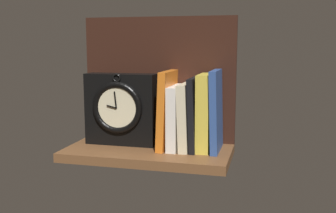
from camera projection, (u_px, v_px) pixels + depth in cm
name	position (u px, v px, depth cm)	size (l,w,h in cm)	color
ground_plane	(148.00, 153.00, 112.91)	(46.31, 23.38, 2.50)	brown
back_panel	(159.00, 79.00, 120.46)	(46.31, 1.20, 37.19)	black
book_orange_pandolfini	(167.00, 109.00, 112.77)	(2.08, 14.95, 21.74)	orange
book_white_catcher	(176.00, 117.00, 112.42)	(2.76, 14.17, 17.67)	silver
book_cream_twain	(187.00, 116.00, 111.64)	(2.52, 14.09, 18.38)	beige
book_black_skeptic	(195.00, 114.00, 110.92)	(1.63, 13.76, 20.07)	black
book_yellow_seinlanguage	(205.00, 112.00, 110.14)	(3.51, 12.25, 21.06)	gold
book_blue_modern	(216.00, 111.00, 109.32)	(1.92, 13.50, 22.19)	#2D4C8E
framed_clock	(121.00, 109.00, 116.03)	(20.73, 7.40, 20.99)	black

